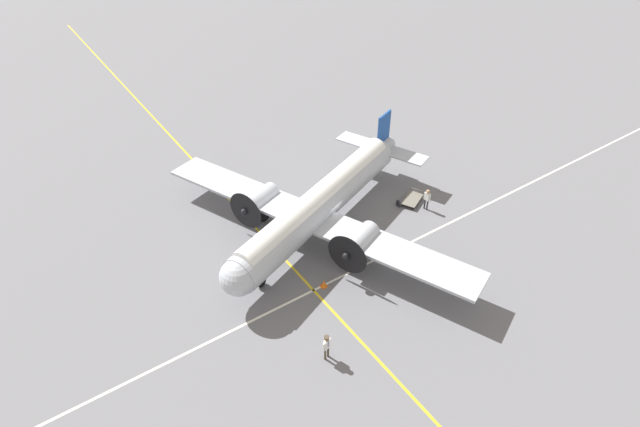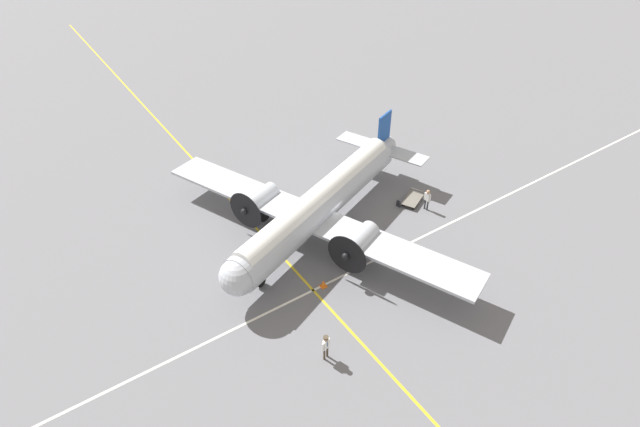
{
  "view_description": "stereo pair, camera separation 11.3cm",
  "coord_description": "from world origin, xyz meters",
  "views": [
    {
      "loc": [
        22.35,
        -15.3,
        22.08
      ],
      "look_at": [
        0.0,
        0.0,
        1.51
      ],
      "focal_mm": 28.0,
      "sensor_mm": 36.0,
      "label": 1
    },
    {
      "loc": [
        22.41,
        -15.2,
        22.08
      ],
      "look_at": [
        0.0,
        0.0,
        1.51
      ],
      "focal_mm": 28.0,
      "sensor_mm": 36.0,
      "label": 2
    }
  ],
  "objects": [
    {
      "name": "apron_line_northsouth",
      "position": [
        4.52,
        0.0,
        0.0
      ],
      "size": [
        0.16,
        120.0,
        0.01
      ],
      "color": "silver",
      "rests_on": "ground_plane"
    },
    {
      "name": "apron_line_eastwest",
      "position": [
        0.0,
        -3.58,
        0.0
      ],
      "size": [
        120.0,
        0.16,
        0.01
      ],
      "color": "gold",
      "rests_on": "ground_plane"
    },
    {
      "name": "baggage_cart",
      "position": [
        1.09,
        7.69,
        0.28
      ],
      "size": [
        1.88,
        2.32,
        0.56
      ],
      "rotation": [
        0.0,
        0.0,
        5.17
      ],
      "color": "#6B665B",
      "rests_on": "ground_plane"
    },
    {
      "name": "ground_plane",
      "position": [
        0.0,
        0.0,
        0.0
      ],
      "size": [
        300.0,
        300.0,
        0.0
      ],
      "primitive_type": "plane",
      "color": "slate"
    },
    {
      "name": "airliner_main",
      "position": [
        0.13,
        -0.33,
        2.38
      ],
      "size": [
        22.74,
        19.0,
        5.34
      ],
      "rotation": [
        0.0,
        0.0,
        5.1
      ],
      "color": "#ADB2BC",
      "rests_on": "ground_plane"
    },
    {
      "name": "passenger_boarding",
      "position": [
        2.31,
        7.89,
        1.04
      ],
      "size": [
        0.58,
        0.27,
        1.71
      ],
      "rotation": [
        0.0,
        0.0,
        6.4
      ],
      "color": "#2D2D33",
      "rests_on": "ground_plane"
    },
    {
      "name": "suitcase_near_door",
      "position": [
        0.9,
        6.46,
        0.23
      ],
      "size": [
        0.36,
        0.14,
        0.5
      ],
      "color": "#232328",
      "rests_on": "ground_plane"
    },
    {
      "name": "traffic_cone",
      "position": [
        4.6,
        -2.87,
        0.24
      ],
      "size": [
        0.4,
        0.4,
        0.53
      ],
      "color": "orange",
      "rests_on": "ground_plane"
    },
    {
      "name": "crew_foreground",
      "position": [
        8.99,
        -5.73,
        1.07
      ],
      "size": [
        0.35,
        0.56,
        1.7
      ],
      "rotation": [
        0.0,
        0.0,
        -1.3
      ],
      "color": "#473D2D",
      "rests_on": "ground_plane"
    }
  ]
}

